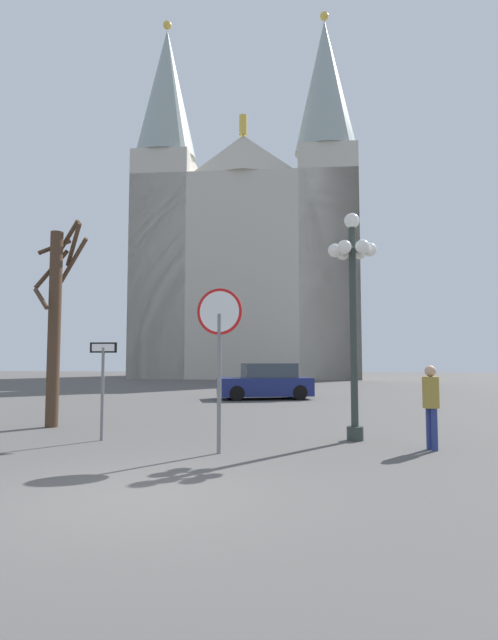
# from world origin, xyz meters

# --- Properties ---
(ground_plane) EXTENTS (120.00, 120.00, 0.00)m
(ground_plane) POSITION_xyz_m (0.00, 0.00, 0.00)
(ground_plane) COLOR #514F4C
(cathedral) EXTENTS (20.43, 13.59, 33.52)m
(cathedral) POSITION_xyz_m (-3.90, 40.51, 11.39)
(cathedral) COLOR #BCB5A5
(cathedral) RESTS_ON ground
(stop_sign) EXTENTS (0.89, 0.14, 3.12)m
(stop_sign) POSITION_xyz_m (0.52, 3.15, 2.23)
(stop_sign) COLOR slate
(stop_sign) RESTS_ON ground
(one_way_arrow_sign) EXTENTS (0.60, 0.07, 2.13)m
(one_way_arrow_sign) POSITION_xyz_m (-2.29, 4.29, 1.34)
(one_way_arrow_sign) COLOR slate
(one_way_arrow_sign) RESTS_ON ground
(street_lamp) EXTENTS (1.07, 0.97, 5.04)m
(street_lamp) POSITION_xyz_m (3.19, 5.01, 3.28)
(street_lamp) COLOR #2D3833
(street_lamp) RESTS_ON ground
(bare_tree) EXTENTS (1.42, 1.37, 5.54)m
(bare_tree) POSITION_xyz_m (-4.48, 6.23, 2.86)
(bare_tree) COLOR #473323
(bare_tree) RESTS_ON ground
(parked_car_near_navy) EXTENTS (4.39, 3.00, 1.57)m
(parked_car_near_navy) POSITION_xyz_m (0.19, 15.94, 0.73)
(parked_car_near_navy) COLOR navy
(parked_car_near_navy) RESTS_ON ground
(pedestrian_walking) EXTENTS (0.32, 0.32, 1.64)m
(pedestrian_walking) POSITION_xyz_m (4.58, 4.01, 0.99)
(pedestrian_walking) COLOR navy
(pedestrian_walking) RESTS_ON ground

